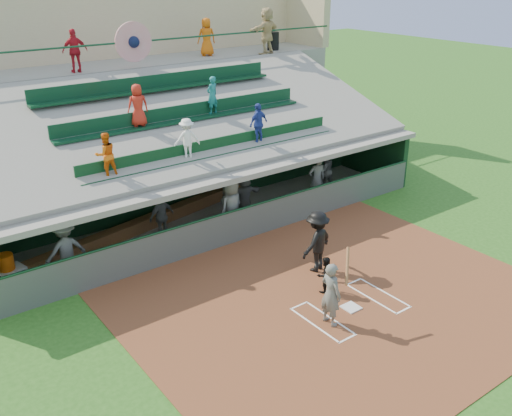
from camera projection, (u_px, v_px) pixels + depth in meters
ground at (351, 308)px, 14.97m from camera, size 100.00×100.00×0.00m
dirt_slab at (338, 300)px, 15.33m from camera, size 11.00×9.00×0.02m
home_plate at (351, 307)px, 14.95m from camera, size 0.43×0.43×0.03m
batters_box_chalk at (351, 308)px, 14.96m from camera, size 2.65×1.85×0.01m
dugout_floor at (212, 222)px, 19.93m from camera, size 16.00×3.50×0.04m
concourse_slab at (124, 119)px, 24.01m from camera, size 20.00×3.00×4.60m
grandstand at (157, 136)px, 21.82m from camera, size 20.40×10.40×7.80m
batter_at_plate at (331, 294)px, 14.00m from camera, size 0.84×0.73×1.95m
catcher at (325, 275)px, 15.51m from camera, size 0.55×0.45×1.05m
home_umpire at (317, 241)px, 16.47m from camera, size 1.32×0.95×1.85m
dugout_bench at (195, 204)px, 20.86m from camera, size 13.56×3.25×0.41m
white_table at (12, 279)px, 15.67m from camera, size 0.84×0.70×0.64m
water_cooler at (5, 262)px, 15.43m from camera, size 0.44×0.44×0.44m
dugout_player_a at (65, 250)px, 15.92m from camera, size 1.25×0.77×1.86m
dugout_player_b at (162, 216)px, 18.41m from camera, size 0.96×0.51×1.57m
dugout_player_c at (231, 207)px, 18.54m from camera, size 1.12×0.90×2.00m
dugout_player_d at (244, 196)px, 19.85m from camera, size 1.59×0.53×1.71m
dugout_player_e at (317, 180)px, 21.04m from camera, size 0.77×0.59×1.89m
dugout_player_f at (325, 170)px, 22.46m from camera, size 0.86×0.72×1.60m
trash_bin at (273, 41)px, 26.55m from camera, size 0.54×0.54×0.81m
concourse_staff_a at (75, 51)px, 20.91m from camera, size 0.95×0.45×1.57m
concourse_staff_b at (207, 37)px, 24.72m from camera, size 0.90×0.71×1.60m
concourse_staff_c at (267, 31)px, 25.19m from camera, size 1.94×1.06×1.99m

